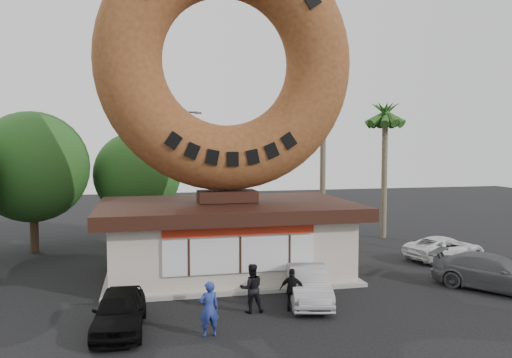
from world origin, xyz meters
The scene contains 15 objects.
ground centered at (0.00, 0.00, 0.00)m, with size 90.00×90.00×0.00m, color black.
donut_shop centered at (0.00, 5.98, 1.77)m, with size 11.20×7.20×3.80m.
giant_donut centered at (0.00, 6.00, 9.49)m, with size 11.37×11.37×2.90m, color brown.
tree_west centered at (-9.50, 13.00, 4.64)m, with size 6.00×6.00×7.65m.
tree_mid centered at (-4.00, 15.00, 4.02)m, with size 5.20×5.20×6.63m.
palm_near centered at (7.50, 14.00, 8.41)m, with size 2.60×2.60×9.75m.
palm_far centered at (11.00, 12.50, 7.48)m, with size 2.60×2.60×8.75m.
street_lamp centered at (-1.86, 16.00, 4.48)m, with size 2.11×0.20×8.00m.
person_left centered at (-1.75, -1.11, 0.86)m, with size 0.62×0.41×1.71m, color navy.
person_center centered at (-0.02, 0.75, 0.86)m, with size 0.83×0.65×1.71m, color black.
person_right centered at (1.40, 0.54, 0.76)m, with size 0.89×0.37×1.52m, color black.
car_black centered at (-4.44, -0.04, 0.65)m, with size 1.53×3.81×1.30m, color black.
car_silver centered at (2.28, 1.40, 0.66)m, with size 1.39×3.98×1.31m, color #9A999E.
car_grey centered at (10.11, 1.22, 0.70)m, with size 1.96×4.83×1.40m, color #535557.
car_white centered at (11.24, 6.32, 0.60)m, with size 1.98×4.29×1.19m, color silver.
Camera 1 is at (-3.64, -15.94, 5.87)m, focal length 35.00 mm.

